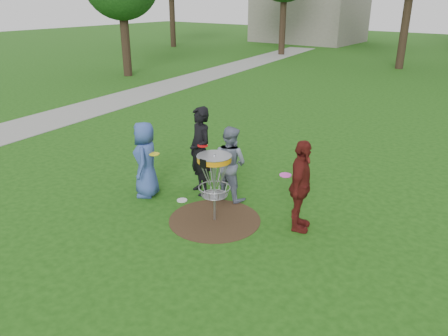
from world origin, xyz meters
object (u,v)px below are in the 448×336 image
Objects in this scene: player_grey at (230,163)px; player_maroon at (300,186)px; player_blue at (146,160)px; disc_golf_basket at (214,172)px; player_black at (200,151)px.

player_maroon is (1.82, -0.30, 0.07)m from player_grey.
player_blue reaches higher than disc_golf_basket.
player_maroon reaches higher than disc_golf_basket.
player_maroon is 1.61m from disc_golf_basket.
player_black is (0.85, 0.81, 0.15)m from player_blue.
disc_golf_basket is (0.37, -0.99, 0.22)m from player_grey.
player_blue is 1.03× the size of player_grey.
player_blue is 3.42m from player_maroon.
player_grey is (0.68, 0.16, -0.17)m from player_black.
player_black is at bearing 15.21° from player_grey.
player_blue is 1.91m from disc_golf_basket.
disc_golf_basket is at bearing 96.77° from player_maroon.
player_black is 0.72m from player_grey.
player_grey is (1.53, 0.97, -0.02)m from player_blue.
player_black is at bearing 141.69° from disc_golf_basket.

